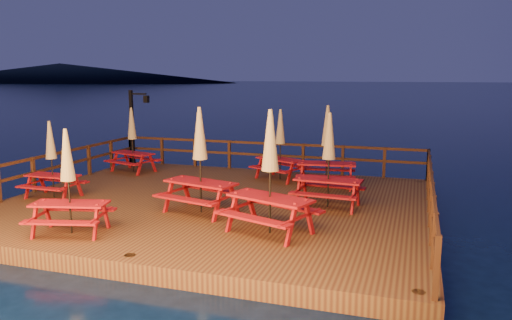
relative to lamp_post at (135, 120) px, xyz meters
The scene contains 14 objects.
ground 7.39m from the lamp_post, 40.16° to the right, with size 500.00×500.00×0.00m, color black.
deck 7.33m from the lamp_post, 40.16° to the right, with size 12.00×10.00×0.40m, color #462516.
deck_piles 7.48m from the lamp_post, 40.16° to the right, with size 11.44×9.44×1.40m.
railing 6.15m from the lamp_post, 27.22° to the right, with size 11.80×9.75×1.10m.
lamp_post is the anchor object (origin of this frame).
headland_left 241.46m from the lamp_post, 129.82° to the left, with size 180.00×84.00×9.00m, color black.
picnic_table_0 9.00m from the lamp_post, 68.16° to the right, with size 1.99×1.77×2.43m.
picnic_table_1 10.33m from the lamp_post, 41.83° to the right, with size 2.44×2.23×2.86m.
picnic_table_2 6.45m from the lamp_post, ahead, with size 2.15×2.01×2.45m.
picnic_table_3 1.68m from the lamp_post, 63.14° to the right, with size 2.01×1.80×2.41m.
picnic_table_4 7.96m from the lamp_post, 46.63° to the right, with size 2.30×2.05×2.80m.
picnic_table_5 5.71m from the lamp_post, 83.89° to the right, with size 1.61×1.32×2.28m.
picnic_table_6 9.55m from the lamp_post, 26.05° to the right, with size 1.93×1.63×2.62m.
picnic_table_7 8.29m from the lamp_post, 12.17° to the right, with size 2.04×1.75×2.65m.
Camera 1 is at (5.43, -13.00, 4.04)m, focal length 35.00 mm.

